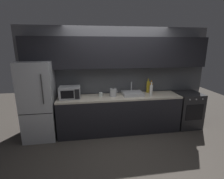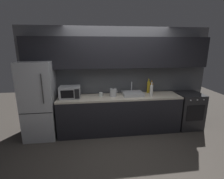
# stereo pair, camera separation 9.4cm
# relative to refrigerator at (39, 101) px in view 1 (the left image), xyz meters

# --- Properties ---
(ground_plane) EXTENTS (10.00, 10.00, 0.00)m
(ground_plane) POSITION_rel_refrigerator_xyz_m (1.83, -0.90, -0.87)
(ground_plane) COLOR #3D3833
(back_wall) EXTENTS (4.63, 0.44, 2.50)m
(back_wall) POSITION_rel_refrigerator_xyz_m (1.83, 0.30, 0.68)
(back_wall) COLOR slate
(back_wall) RESTS_ON ground
(counter_run) EXTENTS (2.89, 0.60, 0.90)m
(counter_run) POSITION_rel_refrigerator_xyz_m (1.83, 0.00, -0.42)
(counter_run) COLOR black
(counter_run) RESTS_ON ground
(refrigerator) EXTENTS (0.68, 0.69, 1.74)m
(refrigerator) POSITION_rel_refrigerator_xyz_m (0.00, 0.00, 0.00)
(refrigerator) COLOR #B7BABF
(refrigerator) RESTS_ON ground
(oven_range) EXTENTS (0.60, 0.62, 0.90)m
(oven_range) POSITION_rel_refrigerator_xyz_m (3.61, -0.00, -0.42)
(oven_range) COLOR #232326
(oven_range) RESTS_ON ground
(microwave) EXTENTS (0.46, 0.35, 0.27)m
(microwave) POSITION_rel_refrigerator_xyz_m (0.68, 0.02, 0.16)
(microwave) COLOR #A8AAAF
(microwave) RESTS_ON counter_run
(sink_basin) EXTENTS (0.48, 0.38, 0.30)m
(sink_basin) POSITION_rel_refrigerator_xyz_m (2.15, 0.03, 0.07)
(sink_basin) COLOR #ADAFB5
(sink_basin) RESTS_ON counter_run
(kettle) EXTENTS (0.19, 0.16, 0.21)m
(kettle) POSITION_rel_refrigerator_xyz_m (1.67, 0.01, 0.12)
(kettle) COLOR #B7BABF
(kettle) RESTS_ON counter_run
(wine_bottle_yellow) EXTENTS (0.08, 0.08, 0.36)m
(wine_bottle_yellow) POSITION_rel_refrigerator_xyz_m (2.60, 0.21, 0.18)
(wine_bottle_yellow) COLOR gold
(wine_bottle_yellow) RESTS_ON counter_run
(wine_bottle_amber) EXTENTS (0.08, 0.08, 0.34)m
(wine_bottle_amber) POSITION_rel_refrigerator_xyz_m (2.63, 0.08, 0.17)
(wine_bottle_amber) COLOR #B27019
(wine_bottle_amber) RESTS_ON counter_run
(wine_bottle_white) EXTENTS (0.07, 0.07, 0.34)m
(wine_bottle_white) POSITION_rel_refrigerator_xyz_m (2.56, -0.11, 0.17)
(wine_bottle_white) COLOR silver
(wine_bottle_white) RESTS_ON counter_run
(mug_clear) EXTENTS (0.09, 0.09, 0.10)m
(mug_clear) POSITION_rel_refrigerator_xyz_m (1.38, 0.04, 0.08)
(mug_clear) COLOR silver
(mug_clear) RESTS_ON counter_run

